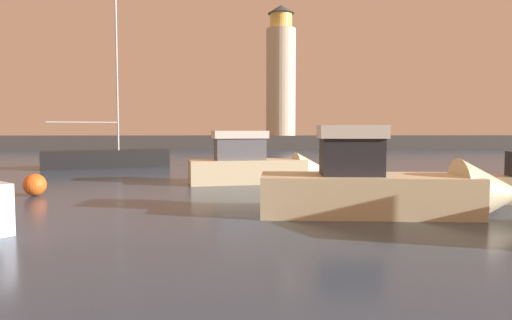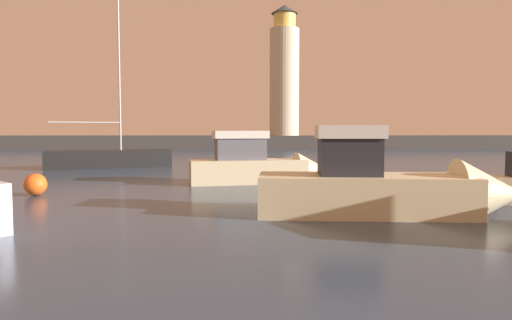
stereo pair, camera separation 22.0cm
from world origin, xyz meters
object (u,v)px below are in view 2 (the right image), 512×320
(motorboat_0, at_px, (261,165))
(sailboat_moored, at_px, (109,158))
(motorboat_3, at_px, (400,188))
(mooring_buoy, at_px, (35,184))
(lighthouse, at_px, (284,74))

(motorboat_0, height_order, sailboat_moored, sailboat_moored)
(motorboat_3, relative_size, sailboat_moored, 0.70)
(motorboat_3, bearing_deg, mooring_buoy, 160.33)
(motorboat_0, bearing_deg, lighthouse, 82.90)
(mooring_buoy, bearing_deg, motorboat_3, -19.67)
(lighthouse, bearing_deg, motorboat_0, -97.10)
(lighthouse, distance_m, mooring_buoy, 46.29)
(sailboat_moored, relative_size, mooring_buoy, 13.44)
(lighthouse, relative_size, sailboat_moored, 1.45)
(motorboat_3, xyz_separation_m, sailboat_moored, (-13.92, 18.22, -0.19))
(sailboat_moored, bearing_deg, motorboat_0, -43.46)
(sailboat_moored, xyz_separation_m, mooring_buoy, (0.92, -13.58, -0.20))
(motorboat_0, relative_size, mooring_buoy, 8.09)
(motorboat_0, xyz_separation_m, mooring_buoy, (-9.15, -4.03, -0.43))
(lighthouse, bearing_deg, mooring_buoy, -108.01)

